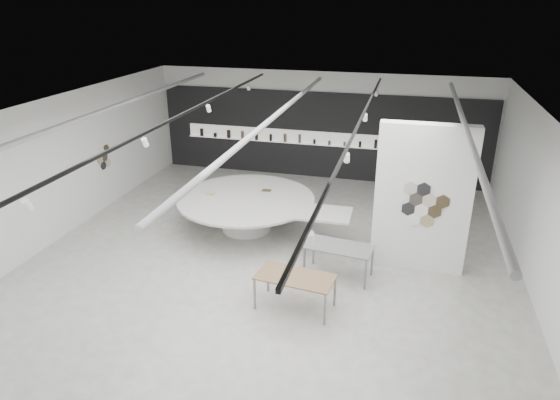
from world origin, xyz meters
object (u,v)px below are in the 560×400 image
(partition_column, at_px, (422,199))
(sample_table_stone, at_px, (339,249))
(display_island, at_px, (249,209))
(kitchen_counter, at_px, (420,176))
(sample_table_wood, at_px, (295,279))

(partition_column, relative_size, sample_table_stone, 2.19)
(partition_column, bearing_deg, sample_table_stone, -152.63)
(display_island, distance_m, sample_table_stone, 3.41)
(partition_column, height_order, kitchen_counter, partition_column)
(partition_column, xyz_separation_m, sample_table_stone, (-1.77, -0.92, -1.07))
(sample_table_wood, distance_m, kitchen_counter, 8.36)
(partition_column, relative_size, kitchen_counter, 2.06)
(sample_table_wood, bearing_deg, partition_column, 44.59)
(partition_column, height_order, sample_table_stone, partition_column)
(partition_column, xyz_separation_m, kitchen_counter, (0.07, 5.52, -1.31))
(partition_column, distance_m, sample_table_stone, 2.27)
(display_island, bearing_deg, kitchen_counter, 42.80)
(partition_column, relative_size, display_island, 0.72)
(sample_table_stone, bearing_deg, partition_column, 27.37)
(display_island, relative_size, kitchen_counter, 2.85)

